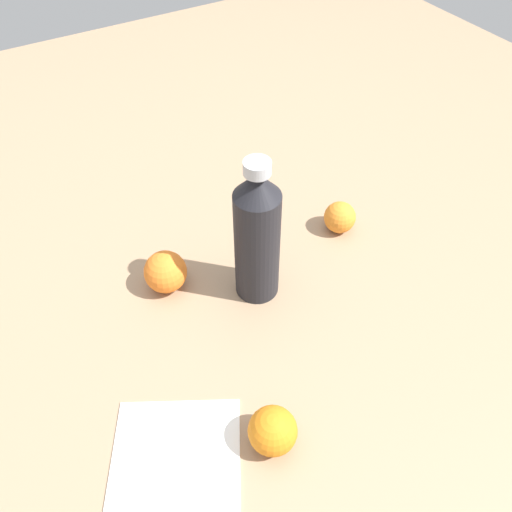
% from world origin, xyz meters
% --- Properties ---
extents(ground_plane, '(2.40, 2.40, 0.00)m').
position_xyz_m(ground_plane, '(0.00, 0.00, 0.00)').
color(ground_plane, '#9E7F60').
extents(water_bottle, '(0.08, 0.08, 0.28)m').
position_xyz_m(water_bottle, '(-0.00, 0.01, 0.13)').
color(water_bottle, black).
rests_on(water_bottle, ground_plane).
extents(orange_0, '(0.06, 0.06, 0.06)m').
position_xyz_m(orange_0, '(-0.05, 0.23, 0.03)').
color(orange_0, orange).
rests_on(orange_0, ground_plane).
extents(orange_1, '(0.08, 0.08, 0.08)m').
position_xyz_m(orange_1, '(-0.09, -0.12, 0.04)').
color(orange_1, orange).
rests_on(orange_1, ground_plane).
extents(orange_2, '(0.07, 0.07, 0.07)m').
position_xyz_m(orange_2, '(0.26, -0.11, 0.03)').
color(orange_2, orange).
rests_on(orange_2, ground_plane).
extents(folded_napkin, '(0.23, 0.23, 0.01)m').
position_xyz_m(folded_napkin, '(0.20, -0.24, 0.00)').
color(folded_napkin, white).
rests_on(folded_napkin, ground_plane).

